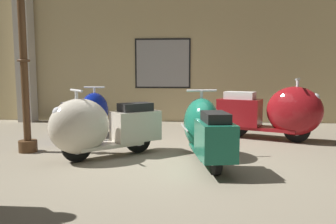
# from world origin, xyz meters

# --- Properties ---
(ground_plane) EXTENTS (60.00, 60.00, 0.00)m
(ground_plane) POSITION_xyz_m (0.00, 0.00, 0.00)
(ground_plane) COLOR gray
(showroom_back_wall) EXTENTS (18.00, 0.63, 3.60)m
(showroom_back_wall) POSITION_xyz_m (-0.13, 3.84, 1.80)
(showroom_back_wall) COLOR #CCB784
(showroom_back_wall) RESTS_ON ground
(scooter_0) EXTENTS (0.62, 1.61, 0.96)m
(scooter_0) POSITION_xyz_m (-1.64, 1.60, 0.44)
(scooter_0) COLOR black
(scooter_0) RESTS_ON ground
(scooter_1) EXTENTS (1.58, 1.38, 1.01)m
(scooter_1) POSITION_xyz_m (-1.01, 0.05, 0.46)
(scooter_1) COLOR black
(scooter_1) RESTS_ON ground
(scooter_2) EXTENTS (0.72, 1.67, 0.99)m
(scooter_2) POSITION_xyz_m (0.51, 0.03, 0.45)
(scooter_2) COLOR black
(scooter_2) RESTS_ON ground
(scooter_3) EXTENTS (1.91, 1.23, 1.13)m
(scooter_3) POSITION_xyz_m (1.85, 1.56, 0.52)
(scooter_3) COLOR black
(scooter_3) RESTS_ON ground
(lamppost) EXTENTS (0.31, 0.31, 2.71)m
(lamppost) POSITION_xyz_m (-2.23, 0.37, 1.59)
(lamppost) COLOR #472D19
(lamppost) RESTS_ON ground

